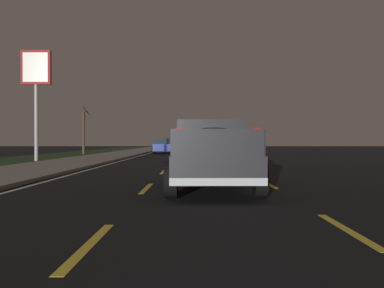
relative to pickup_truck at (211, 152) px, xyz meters
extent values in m
plane|color=black|center=(16.66, 0.00, -0.98)|extent=(144.00, 144.00, 0.00)
cube|color=gray|center=(16.66, 7.45, -0.92)|extent=(108.00, 4.00, 0.12)
cube|color=#1E3819|center=(16.66, 12.45, -0.98)|extent=(108.00, 6.00, 0.01)
cube|color=yellow|center=(-5.17, -1.75, -0.98)|extent=(2.40, 0.14, 0.01)
cube|color=yellow|center=(1.20, -1.75, -0.98)|extent=(2.40, 0.14, 0.01)
cube|color=yellow|center=(7.43, -1.75, -0.98)|extent=(2.40, 0.14, 0.01)
cube|color=yellow|center=(13.11, -1.75, -0.98)|extent=(2.40, 0.14, 0.01)
cube|color=yellow|center=(18.19, -1.75, -0.98)|extent=(2.40, 0.14, 0.01)
cube|color=yellow|center=(24.33, -1.75, -0.98)|extent=(2.40, 0.14, 0.01)
cube|color=yellow|center=(29.40, -1.75, -0.98)|extent=(2.40, 0.14, 0.01)
cube|color=yellow|center=(36.11, -1.75, -0.98)|extent=(2.40, 0.14, 0.01)
cube|color=yellow|center=(41.79, -1.75, -0.98)|extent=(2.40, 0.14, 0.01)
cube|color=yellow|center=(47.95, -1.75, -0.98)|extent=(2.40, 0.14, 0.01)
cube|color=yellow|center=(53.49, -1.75, -0.98)|extent=(2.40, 0.14, 0.01)
cube|color=yellow|center=(58.69, -1.75, -0.98)|extent=(2.40, 0.14, 0.01)
cube|color=yellow|center=(64.85, -1.75, -0.98)|extent=(2.40, 0.14, 0.01)
cube|color=yellow|center=(70.00, -1.75, -0.98)|extent=(2.40, 0.14, 0.01)
cube|color=yellow|center=(-6.04, 1.75, -0.98)|extent=(2.40, 0.14, 0.01)
cube|color=yellow|center=(0.01, 1.75, -0.98)|extent=(2.40, 0.14, 0.01)
cube|color=yellow|center=(5.97, 1.75, -0.98)|extent=(2.40, 0.14, 0.01)
cube|color=yellow|center=(12.97, 1.75, -0.98)|extent=(2.40, 0.14, 0.01)
cube|color=yellow|center=(19.26, 1.75, -0.98)|extent=(2.40, 0.14, 0.01)
cube|color=yellow|center=(25.01, 1.75, -0.98)|extent=(2.40, 0.14, 0.01)
cube|color=yellow|center=(30.30, 1.75, -0.98)|extent=(2.40, 0.14, 0.01)
cube|color=yellow|center=(35.86, 1.75, -0.98)|extent=(2.40, 0.14, 0.01)
cube|color=yellow|center=(42.44, 1.75, -0.98)|extent=(2.40, 0.14, 0.01)
cube|color=yellow|center=(47.87, 1.75, -0.98)|extent=(2.40, 0.14, 0.01)
cube|color=yellow|center=(54.24, 1.75, -0.98)|extent=(2.40, 0.14, 0.01)
cube|color=yellow|center=(59.62, 1.75, -0.98)|extent=(2.40, 0.14, 0.01)
cube|color=yellow|center=(65.34, 1.75, -0.98)|extent=(2.40, 0.14, 0.01)
cube|color=silver|center=(16.66, 5.15, -0.98)|extent=(108.00, 0.14, 0.01)
cube|color=#232328|center=(-0.06, 0.00, -0.31)|extent=(5.43, 2.07, 0.60)
cube|color=#232328|center=(1.13, 0.01, 0.44)|extent=(2.18, 1.87, 0.90)
cube|color=#1E2833|center=(0.08, 0.00, 0.49)|extent=(0.06, 1.44, 0.50)
cube|color=#232328|center=(-1.15, 0.92, 0.27)|extent=(3.02, 0.12, 0.56)
cube|color=#232328|center=(-1.12, -0.96, 0.27)|extent=(3.02, 0.12, 0.56)
cube|color=#232328|center=(-2.72, -0.04, 0.27)|extent=(0.11, 1.88, 0.56)
cube|color=silver|center=(-2.72, -0.04, -0.53)|extent=(0.15, 2.00, 0.16)
cube|color=red|center=(-2.72, 0.76, 0.47)|extent=(0.06, 0.14, 0.20)
cube|color=red|center=(-2.70, -0.84, 0.47)|extent=(0.06, 0.14, 0.20)
ellipsoid|color=#193823|center=(-1.14, -0.02, 0.31)|extent=(2.61, 1.56, 0.64)
sphere|color=silver|center=(-0.64, 0.35, 0.17)|extent=(0.40, 0.40, 0.40)
sphere|color=beige|center=(-1.73, -0.32, 0.15)|extent=(0.34, 0.34, 0.34)
cylinder|color=black|center=(1.71, 1.02, -0.56)|extent=(0.84, 0.28, 0.84)
cylinder|color=black|center=(1.74, -0.98, -0.56)|extent=(0.84, 0.28, 0.84)
cylinder|color=black|center=(-1.85, 0.97, -0.56)|extent=(0.84, 0.28, 0.84)
cylinder|color=black|center=(-1.83, -1.03, -0.56)|extent=(0.84, 0.28, 0.84)
cube|color=#B2B5BA|center=(11.82, -0.06, -0.35)|extent=(4.45, 1.92, 0.70)
cube|color=#1E2833|center=(11.57, -0.07, 0.28)|extent=(2.51, 1.65, 0.56)
cylinder|color=black|center=(13.29, 0.88, -0.64)|extent=(0.68, 0.22, 0.68)
cylinder|color=black|center=(13.34, -0.92, -0.64)|extent=(0.68, 0.22, 0.68)
cylinder|color=black|center=(10.30, 0.80, -0.64)|extent=(0.68, 0.22, 0.68)
cylinder|color=black|center=(10.35, -1.00, -0.64)|extent=(0.68, 0.22, 0.68)
cube|color=red|center=(9.67, -0.12, -0.30)|extent=(0.12, 1.51, 0.10)
cube|color=navy|center=(30.34, 3.63, -0.35)|extent=(4.45, 1.92, 0.70)
cube|color=#1E2833|center=(30.09, 3.62, 0.28)|extent=(2.51, 1.65, 0.56)
cylinder|color=black|center=(31.81, 4.57, -0.64)|extent=(0.68, 0.22, 0.68)
cylinder|color=black|center=(31.86, 2.77, -0.64)|extent=(0.68, 0.22, 0.68)
cylinder|color=black|center=(28.82, 4.49, -0.64)|extent=(0.68, 0.22, 0.68)
cylinder|color=black|center=(28.87, 2.69, -0.64)|extent=(0.68, 0.22, 0.68)
cube|color=red|center=(28.19, 3.57, -0.30)|extent=(0.12, 1.51, 0.10)
cylinder|color=#99999E|center=(15.14, 10.59, 2.56)|extent=(0.24, 0.24, 7.08)
cube|color=maroon|center=(15.14, 10.59, 5.00)|extent=(0.24, 1.90, 2.20)
cube|color=silver|center=(15.01, 10.59, 5.00)|extent=(0.04, 1.60, 1.87)
cylinder|color=#423323|center=(28.46, 11.17, 1.11)|extent=(0.28, 0.28, 4.18)
cylinder|color=#423323|center=(28.92, 10.89, 3.09)|extent=(0.97, 0.69, 1.19)
cylinder|color=#423323|center=(29.06, 11.25, 3.02)|extent=(1.28, 0.29, 0.94)
cylinder|color=#423323|center=(28.50, 10.78, 2.93)|extent=(0.18, 0.85, 0.92)
camera|label=1|loc=(-11.09, 0.45, 0.30)|focal=38.45mm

